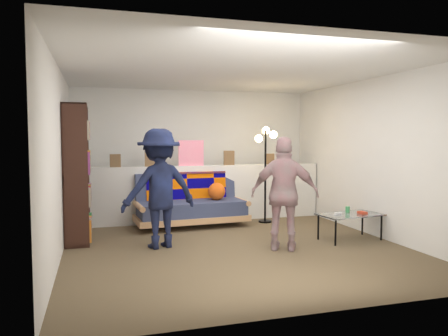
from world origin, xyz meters
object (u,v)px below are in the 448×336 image
at_px(coffee_table, 350,216).
at_px(futon_sofa, 191,204).
at_px(bookshelf, 77,178).
at_px(floor_lamp, 266,155).
at_px(person_right, 285,194).
at_px(person_left, 159,188).

bearing_deg(coffee_table, futon_sofa, 140.02).
xyz_separation_m(bookshelf, coffee_table, (3.83, -1.08, -0.56)).
distance_m(floor_lamp, person_right, 2.00).
distance_m(futon_sofa, person_right, 2.17).
relative_size(bookshelf, coffee_table, 2.03).
xyz_separation_m(futon_sofa, person_right, (0.85, -1.96, 0.38)).
xyz_separation_m(coffee_table, person_right, (-1.17, -0.27, 0.40)).
bearing_deg(person_left, futon_sofa, -131.78).
relative_size(floor_lamp, person_left, 1.04).
bearing_deg(bookshelf, futon_sofa, 18.62).
height_order(coffee_table, person_left, person_left).
height_order(floor_lamp, person_left, floor_lamp).
bearing_deg(floor_lamp, person_right, -104.37).
bearing_deg(floor_lamp, bookshelf, -170.23).
distance_m(person_left, person_right, 1.69).
height_order(coffee_table, floor_lamp, floor_lamp).
height_order(futon_sofa, floor_lamp, floor_lamp).
height_order(futon_sofa, bookshelf, bookshelf).
relative_size(person_left, person_right, 1.07).
height_order(futon_sofa, person_right, person_right).
bearing_deg(person_right, coffee_table, -140.57).
distance_m(futon_sofa, floor_lamp, 1.57).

